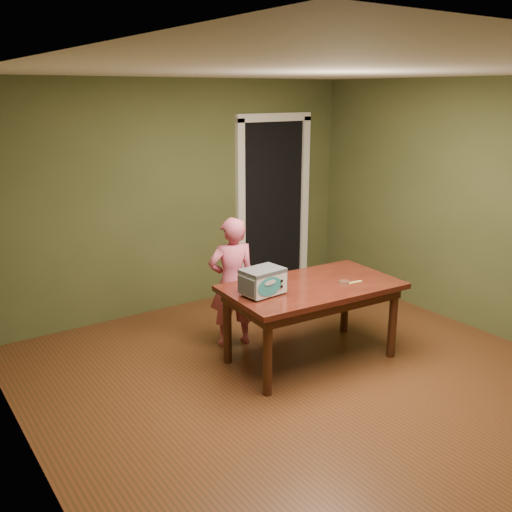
# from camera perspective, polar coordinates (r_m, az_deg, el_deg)

# --- Properties ---
(floor) EXTENTS (5.00, 5.00, 0.00)m
(floor) POSITION_cam_1_polar(r_m,az_deg,el_deg) (5.03, 6.48, -13.15)
(floor) COLOR brown
(floor) RESTS_ON ground
(room_shell) EXTENTS (4.52, 5.02, 2.61)m
(room_shell) POSITION_cam_1_polar(r_m,az_deg,el_deg) (4.46, 7.18, 6.39)
(room_shell) COLOR #4B512B
(room_shell) RESTS_ON ground
(doorway) EXTENTS (1.10, 0.66, 2.25)m
(doorway) POSITION_cam_1_polar(r_m,az_deg,el_deg) (7.52, 0.36, 5.43)
(doorway) COLOR black
(doorway) RESTS_ON ground
(dining_table) EXTENTS (1.65, 1.00, 0.75)m
(dining_table) POSITION_cam_1_polar(r_m,az_deg,el_deg) (5.29, 5.60, -3.87)
(dining_table) COLOR #38110C
(dining_table) RESTS_ON floor
(toy_oven) EXTENTS (0.40, 0.29, 0.23)m
(toy_oven) POSITION_cam_1_polar(r_m,az_deg,el_deg) (4.93, 0.68, -2.48)
(toy_oven) COLOR #4C4F54
(toy_oven) RESTS_ON dining_table
(baking_pan) EXTENTS (0.10, 0.10, 0.02)m
(baking_pan) POSITION_cam_1_polar(r_m,az_deg,el_deg) (5.32, 8.82, -2.57)
(baking_pan) COLOR silver
(baking_pan) RESTS_ON dining_table
(spatula) EXTENTS (0.18, 0.04, 0.01)m
(spatula) POSITION_cam_1_polar(r_m,az_deg,el_deg) (5.35, 9.74, -2.62)
(spatula) COLOR #DAC05E
(spatula) RESTS_ON dining_table
(child) EXTENTS (0.54, 0.42, 1.30)m
(child) POSITION_cam_1_polar(r_m,az_deg,el_deg) (5.59, -2.41, -2.65)
(child) COLOR #C8526F
(child) RESTS_ON floor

